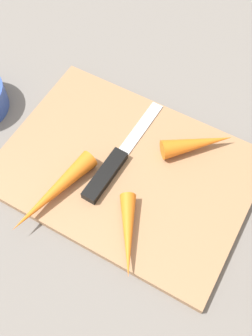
{
  "coord_description": "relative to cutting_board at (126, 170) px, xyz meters",
  "views": [
    {
      "loc": [
        -0.15,
        0.26,
        0.53
      ],
      "look_at": [
        0.0,
        0.0,
        0.01
      ],
      "focal_mm": 44.09,
      "sensor_mm": 36.0,
      "label": 1
    }
  ],
  "objects": [
    {
      "name": "ground_plane",
      "position": [
        0.0,
        0.0,
        -0.01
      ],
      "size": [
        1.4,
        1.4,
        0.0
      ],
      "primitive_type": "plane",
      "color": "slate"
    },
    {
      "name": "carrot_shortest",
      "position": [
        -0.08,
        -0.08,
        0.02
      ],
      "size": [
        0.1,
        0.09,
        0.03
      ],
      "primitive_type": "cone",
      "rotation": [
        0.0,
        1.57,
        3.87
      ],
      "color": "orange",
      "rests_on": "cutting_board"
    },
    {
      "name": "carrot_longest",
      "position": [
        0.06,
        0.09,
        0.02
      ],
      "size": [
        0.06,
        0.15,
        0.03
      ],
      "primitive_type": "cone",
      "rotation": [
        0.0,
        1.57,
        1.36
      ],
      "color": "orange",
      "rests_on": "cutting_board"
    },
    {
      "name": "knife",
      "position": [
        0.02,
        0.01,
        0.01
      ],
      "size": [
        0.03,
        0.2,
        0.01
      ],
      "rotation": [
        0.0,
        0.0,
        4.68
      ],
      "color": "#B7B7BC",
      "rests_on": "cutting_board"
    },
    {
      "name": "carrot_medium",
      "position": [
        -0.05,
        0.09,
        0.02
      ],
      "size": [
        0.08,
        0.11,
        0.02
      ],
      "primitive_type": "cone",
      "rotation": [
        0.0,
        1.57,
        2.09
      ],
      "color": "orange",
      "rests_on": "cutting_board"
    },
    {
      "name": "cutting_board",
      "position": [
        0.0,
        0.0,
        0.0
      ],
      "size": [
        0.36,
        0.26,
        0.01
      ],
      "primitive_type": "cube",
      "color": "#99704C",
      "rests_on": "ground_plane"
    }
  ]
}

